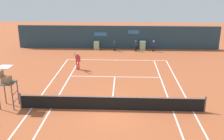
% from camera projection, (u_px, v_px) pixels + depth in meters
% --- Properties ---
extents(ground_plane, '(80.00, 80.00, 0.01)m').
position_uv_depth(ground_plane, '(112.00, 106.00, 17.93)').
color(ground_plane, '#A8512D').
extents(tennis_net, '(12.10, 0.10, 1.07)m').
position_uv_depth(tennis_net, '(111.00, 103.00, 17.22)').
color(tennis_net, '#4C4C51').
rests_on(tennis_net, ground_plane).
extents(sponsor_back_wall, '(25.00, 1.02, 2.85)m').
position_uv_depth(sponsor_back_wall, '(118.00, 38.00, 33.04)').
color(sponsor_back_wall, '#233D4C').
rests_on(sponsor_back_wall, ground_plane).
extents(umpire_chair, '(1.00, 1.00, 2.82)m').
position_uv_depth(umpire_chair, '(7.00, 81.00, 17.24)').
color(umpire_chair, '#47474C').
rests_on(umpire_chair, ground_plane).
extents(player_on_baseline, '(0.51, 0.79, 1.83)m').
position_uv_depth(player_on_baseline, '(78.00, 60.00, 25.09)').
color(player_on_baseline, red).
rests_on(player_on_baseline, ground_plane).
extents(ball_kid_right_post, '(0.44, 0.22, 1.33)m').
position_uv_depth(ball_kid_right_post, '(136.00, 45.00, 31.88)').
color(ball_kid_right_post, black).
rests_on(ball_kid_right_post, ground_plane).
extents(ball_kid_centre_post, '(0.43, 0.18, 1.29)m').
position_uv_depth(ball_kid_centre_post, '(115.00, 45.00, 32.00)').
color(ball_kid_centre_post, black).
rests_on(ball_kid_centre_post, ground_plane).
extents(ball_kid_left_post, '(0.44, 0.21, 1.34)m').
position_uv_depth(ball_kid_left_post, '(154.00, 45.00, 31.79)').
color(ball_kid_left_post, black).
rests_on(ball_kid_left_post, ground_plane).
extents(tennis_ball_by_sideline, '(0.07, 0.07, 0.07)m').
position_uv_depth(tennis_ball_by_sideline, '(83.00, 85.00, 21.41)').
color(tennis_ball_by_sideline, '#CCE033').
rests_on(tennis_ball_by_sideline, ground_plane).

